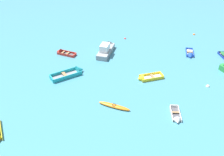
% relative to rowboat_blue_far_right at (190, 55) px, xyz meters
% --- Properties ---
extents(rowboat_blue_far_right, '(2.03, 3.09, 0.99)m').
position_rel_rowboat_blue_far_right_xyz_m(rowboat_blue_far_right, '(0.00, 0.00, 0.00)').
color(rowboat_blue_far_right, beige).
rests_on(rowboat_blue_far_right, ground_plane).
extents(kayak_orange_outer_right, '(3.45, 2.60, 0.36)m').
position_rel_rowboat_blue_far_right_xyz_m(kayak_orange_outer_right, '(-13.55, -9.39, 0.01)').
color(kayak_orange_outer_right, orange).
rests_on(kayak_orange_outer_right, ground_plane).
extents(rowboat_red_foreground_center, '(3.18, 2.63, 0.96)m').
position_rel_rowboat_blue_far_right_xyz_m(rowboat_red_foreground_center, '(-18.76, 4.45, 0.01)').
color(rowboat_red_foreground_center, '#4C4C51').
rests_on(rowboat_red_foreground_center, ground_plane).
extents(rowboat_white_back_row_right, '(1.53, 2.92, 0.85)m').
position_rel_rowboat_blue_far_right_xyz_m(rowboat_white_back_row_right, '(-7.45, -12.55, -0.00)').
color(rowboat_white_back_row_right, '#4C4C51').
rests_on(rowboat_white_back_row_right, ground_plane).
extents(motor_launch_grey_near_camera, '(3.69, 5.41, 2.02)m').
position_rel_rowboat_blue_far_right_xyz_m(motor_launch_grey_near_camera, '(-12.09, 3.57, 0.40)').
color(motor_launch_grey_near_camera, gray).
rests_on(motor_launch_grey_near_camera, ground_plane).
extents(rowboat_turquoise_near_right, '(4.78, 2.88, 1.36)m').
position_rel_rowboat_blue_far_right_xyz_m(rowboat_turquoise_near_right, '(-17.46, -1.59, 0.08)').
color(rowboat_turquoise_near_right, gray).
rests_on(rowboat_turquoise_near_right, ground_plane).
extents(rowboat_yellow_outer_left, '(3.54, 1.53, 1.14)m').
position_rel_rowboat_blue_far_right_xyz_m(rowboat_yellow_outer_left, '(-8.47, -4.68, 0.03)').
color(rowboat_yellow_outer_left, beige).
rests_on(rowboat_yellow_outer_left, ground_plane).
extents(mooring_buoy_between_boats_left, '(0.41, 0.41, 0.41)m').
position_rel_rowboat_blue_far_right_xyz_m(mooring_buoy_between_boats_left, '(4.06, 6.95, -0.16)').
color(mooring_buoy_between_boats_left, orange).
rests_on(mooring_buoy_between_boats_left, ground_plane).
extents(mooring_buoy_trailing, '(0.47, 0.47, 0.47)m').
position_rel_rowboat_blue_far_right_xyz_m(mooring_buoy_trailing, '(-1.25, -7.77, -0.16)').
color(mooring_buoy_trailing, silver).
rests_on(mooring_buoy_trailing, ground_plane).
extents(mooring_buoy_midfield, '(0.35, 0.35, 0.35)m').
position_rel_rowboat_blue_far_right_xyz_m(mooring_buoy_midfield, '(-8.14, 7.69, -0.16)').
color(mooring_buoy_midfield, red).
rests_on(mooring_buoy_midfield, ground_plane).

